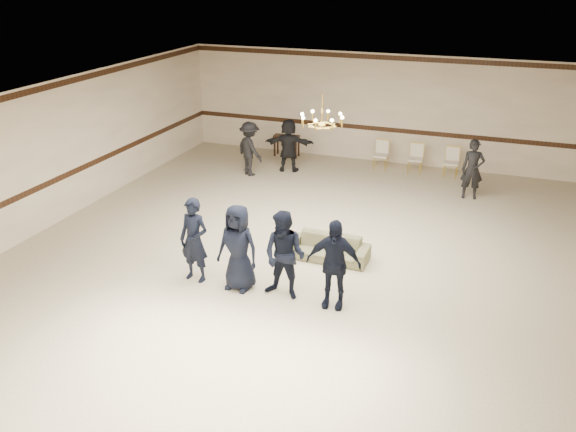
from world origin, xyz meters
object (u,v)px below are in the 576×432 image
(boy_d, at_px, (334,264))
(adult_left, at_px, (250,149))
(boy_a, at_px, (194,240))
(boy_b, at_px, (238,248))
(adult_mid, at_px, (289,145))
(chandelier, at_px, (322,110))
(console_table, at_px, (287,146))
(adult_right, at_px, (473,169))
(banquet_chair_left, at_px, (381,155))
(banquet_chair_right, at_px, (451,163))
(banquet_chair_mid, at_px, (415,159))
(settee, at_px, (328,248))
(boy_c, at_px, (285,255))

(boy_d, bearing_deg, adult_left, 120.67)
(boy_a, height_order, adult_left, boy_a)
(boy_b, distance_m, adult_mid, 6.82)
(chandelier, xyz_separation_m, console_table, (-2.82, 5.48, -2.55))
(chandelier, relative_size, adult_right, 0.62)
(banquet_chair_left, distance_m, banquet_chair_right, 2.00)
(chandelier, xyz_separation_m, adult_right, (2.83, 3.77, -2.11))
(chandelier, relative_size, boy_b, 0.57)
(boy_d, xyz_separation_m, adult_mid, (-3.30, 6.65, -0.06))
(console_table, bearing_deg, chandelier, -68.09)
(boy_d, relative_size, banquet_chair_right, 1.98)
(banquet_chair_mid, bearing_deg, boy_d, -95.15)
(chandelier, bearing_deg, settee, -61.35)
(settee, distance_m, adult_right, 5.18)
(banquet_chair_mid, bearing_deg, boy_c, -101.74)
(boy_a, distance_m, boy_c, 1.80)
(boy_c, relative_size, settee, 0.99)
(settee, xyz_separation_m, banquet_chair_mid, (0.74, 6.08, 0.17))
(adult_mid, xyz_separation_m, banquet_chair_left, (2.44, 1.11, -0.35))
(adult_mid, relative_size, console_table, 1.95)
(boy_b, bearing_deg, settee, 59.90)
(adult_right, bearing_deg, boy_c, -121.63)
(banquet_chair_right, xyz_separation_m, console_table, (-5.00, 0.20, -0.08))
(chandelier, distance_m, adult_mid, 5.19)
(banquet_chair_left, relative_size, console_table, 1.06)
(settee, bearing_deg, chandelier, 118.94)
(boy_d, distance_m, banquet_chair_mid, 7.78)
(adult_mid, relative_size, banquet_chair_right, 1.84)
(settee, relative_size, console_table, 2.11)
(boy_d, bearing_deg, banquet_chair_mid, 84.40)
(adult_left, height_order, console_table, adult_left)
(chandelier, xyz_separation_m, settee, (0.43, -0.79, -2.63))
(boy_b, xyz_separation_m, boy_c, (0.90, 0.00, 0.00))
(banquet_chair_right, bearing_deg, boy_d, -99.61)
(boy_b, bearing_deg, banquet_chair_mid, 81.17)
(banquet_chair_mid, bearing_deg, boy_b, -108.14)
(boy_b, relative_size, banquet_chair_mid, 1.98)
(boy_d, distance_m, adult_left, 7.29)
(boy_c, bearing_deg, boy_a, -174.36)
(adult_right, bearing_deg, boy_b, -128.21)
(boy_a, height_order, banquet_chair_left, boy_a)
(adult_right, bearing_deg, adult_left, 174.57)
(adult_right, bearing_deg, adult_mid, 167.23)
(adult_right, distance_m, banquet_chair_right, 1.69)
(settee, distance_m, banquet_chair_right, 6.32)
(boy_a, xyz_separation_m, banquet_chair_left, (1.84, 7.77, -0.40))
(adult_mid, bearing_deg, boy_b, 90.85)
(chandelier, height_order, adult_right, chandelier)
(boy_d, distance_m, banquet_chair_left, 7.82)
(boy_c, bearing_deg, boy_b, -174.36)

